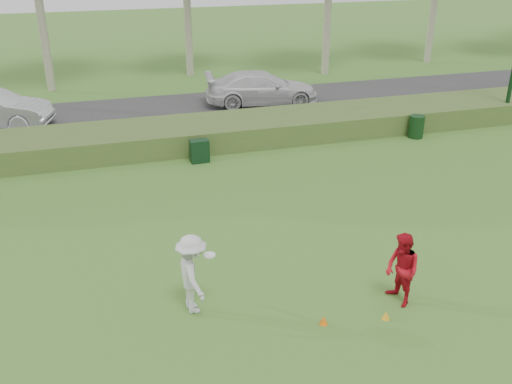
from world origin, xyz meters
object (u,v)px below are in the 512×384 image
object	(u,v)px
cone_yellow	(386,315)
trash_bin	(416,127)
player_red	(402,270)
car_right	(262,88)
utility_cabinet	(199,151)
player_white	(192,274)
cone_orange	(324,320)

from	to	relation	value
cone_yellow	trash_bin	distance (m)	13.09
player_red	car_right	xyz separation A→B (m)	(1.98, 17.04, -0.02)
utility_cabinet	car_right	xyz separation A→B (m)	(4.58, 6.84, 0.44)
player_red	trash_bin	world-z (taller)	player_red
player_white	trash_bin	size ratio (longest dim) A/B	2.00
cone_orange	cone_yellow	xyz separation A→B (m)	(1.40, -0.23, -0.00)
trash_bin	car_right	distance (m)	8.18
cone_yellow	car_right	distance (m)	17.73
cone_yellow	car_right	bearing A→B (deg)	81.68
car_right	player_red	bearing A→B (deg)	-178.62
car_right	trash_bin	bearing A→B (deg)	-136.64
cone_yellow	trash_bin	bearing A→B (deg)	56.13
player_white	car_right	world-z (taller)	player_white
trash_bin	utility_cabinet	bearing A→B (deg)	-178.88
player_red	car_right	world-z (taller)	player_red
cone_orange	cone_yellow	world-z (taller)	cone_orange
trash_bin	car_right	world-z (taller)	car_right
player_white	utility_cabinet	xyz separation A→B (m)	(2.01, 9.10, -0.51)
player_white	cone_yellow	bearing A→B (deg)	-116.95
player_red	car_right	bearing A→B (deg)	166.03
player_white	car_right	bearing A→B (deg)	-27.91
utility_cabinet	cone_yellow	bearing A→B (deg)	-81.87
car_right	utility_cabinet	bearing A→B (deg)	154.23
player_red	car_right	distance (m)	17.16
cone_orange	utility_cabinet	world-z (taller)	utility_cabinet
cone_orange	car_right	bearing A→B (deg)	77.09
cone_orange	car_right	world-z (taller)	car_right
utility_cabinet	car_right	size ratio (longest dim) A/B	0.16
cone_orange	utility_cabinet	xyz separation A→B (m)	(-0.61, 10.45, 0.33)
cone_orange	utility_cabinet	distance (m)	10.47
cone_orange	trash_bin	xyz separation A→B (m)	(8.69, 10.63, 0.37)
cone_yellow	utility_cabinet	world-z (taller)	utility_cabinet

